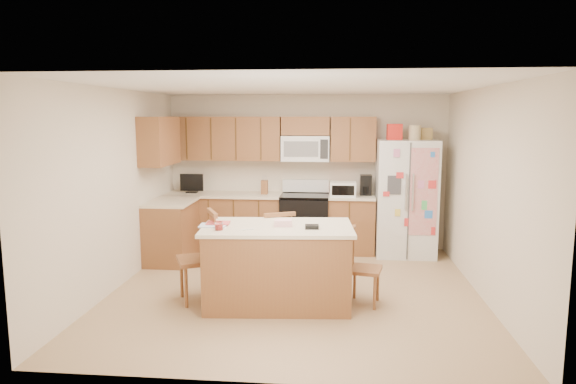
# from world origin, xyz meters

# --- Properties ---
(ground) EXTENTS (4.50, 4.50, 0.00)m
(ground) POSITION_xyz_m (0.00, 0.00, 0.00)
(ground) COLOR tan
(ground) RESTS_ON ground
(room_shell) EXTENTS (4.60, 4.60, 2.52)m
(room_shell) POSITION_xyz_m (0.00, 0.00, 1.44)
(room_shell) COLOR beige
(room_shell) RESTS_ON ground
(cabinetry) EXTENTS (3.36, 1.56, 2.15)m
(cabinetry) POSITION_xyz_m (-0.98, 1.79, 0.91)
(cabinetry) COLOR brown
(cabinetry) RESTS_ON ground
(stove) EXTENTS (0.76, 0.65, 1.13)m
(stove) POSITION_xyz_m (0.00, 1.94, 0.47)
(stove) COLOR black
(stove) RESTS_ON ground
(refrigerator) EXTENTS (0.90, 0.79, 2.04)m
(refrigerator) POSITION_xyz_m (1.57, 1.87, 0.92)
(refrigerator) COLOR white
(refrigerator) RESTS_ON ground
(island) EXTENTS (1.76, 1.11, 1.02)m
(island) POSITION_xyz_m (-0.16, -0.46, 0.47)
(island) COLOR brown
(island) RESTS_ON ground
(windsor_chair_left) EXTENTS (0.59, 0.60, 1.07)m
(windsor_chair_left) POSITION_xyz_m (-1.09, -0.43, 0.50)
(windsor_chair_left) COLOR brown
(windsor_chair_left) RESTS_ON ground
(windsor_chair_back) EXTENTS (0.55, 0.54, 0.98)m
(windsor_chair_back) POSITION_xyz_m (-0.25, 0.18, 0.46)
(windsor_chair_back) COLOR brown
(windsor_chair_back) RESTS_ON ground
(windsor_chair_right) EXTENTS (0.43, 0.45, 0.89)m
(windsor_chair_right) POSITION_xyz_m (0.81, -0.37, 0.42)
(windsor_chair_right) COLOR brown
(windsor_chair_right) RESTS_ON ground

